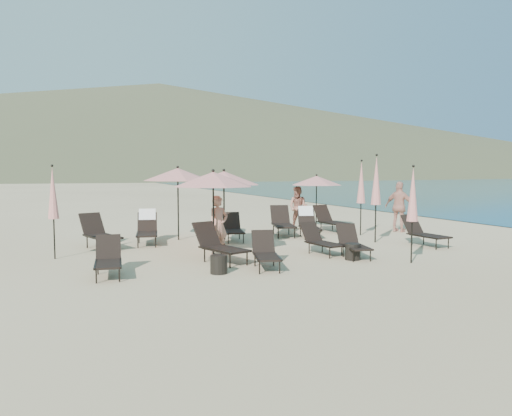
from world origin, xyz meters
name	(u,v)px	position (x,y,z in m)	size (l,w,h in m)	color
ground	(336,257)	(0.00, 0.00, 0.00)	(800.00, 800.00, 0.00)	#D6BA8C
volcanic_headland	(177,131)	(71.37, 302.62, 26.49)	(690.00, 690.00, 55.00)	brown
lounger_0	(108,258)	(-5.93, -0.06, 0.40)	(0.75, 1.54, 0.85)	black
lounger_1	(219,244)	(-3.13, 0.54, 0.46)	(1.14, 1.82, 0.98)	black
lounger_2	(266,252)	(-2.34, -0.61, 0.40)	(0.95, 1.57, 0.85)	black
lounger_3	(321,240)	(-0.13, 0.57, 0.40)	(0.74, 1.53, 0.84)	black
lounger_4	(353,243)	(0.42, -0.19, 0.40)	(0.90, 1.56, 0.84)	black
lounger_5	(424,232)	(3.56, 0.63, 0.43)	(0.70, 1.62, 0.92)	black
lounger_6	(99,232)	(-5.71, 4.06, 0.48)	(1.15, 1.88, 1.02)	black
lounger_7	(147,228)	(-4.22, 4.43, 0.51)	(0.95, 1.80, 1.06)	black
lounger_8	(233,228)	(-1.45, 4.02, 0.42)	(0.93, 1.65, 0.89)	black
lounger_9	(282,222)	(0.60, 4.50, 0.48)	(1.17, 1.92, 1.03)	black
lounger_10	(308,223)	(1.30, 3.86, 0.49)	(1.10, 1.75, 1.03)	black
lounger_11	(331,220)	(2.73, 4.69, 0.46)	(0.79, 1.75, 0.98)	black
umbrella_open_0	(213,179)	(-3.01, 1.33, 2.10)	(2.20, 2.20, 2.37)	black
umbrella_open_1	(224,178)	(-2.28, 2.57, 2.10)	(2.21, 2.21, 2.38)	black
umbrella_open_2	(178,174)	(-3.09, 4.86, 2.19)	(2.30, 2.30, 2.48)	black
umbrella_open_3	(317,181)	(2.66, 5.68, 1.91)	(2.01, 2.01, 2.17)	black
umbrella_closed_0	(413,195)	(1.30, -1.48, 1.72)	(0.29, 0.29, 2.48)	black
umbrella_closed_1	(361,183)	(3.18, 3.42, 1.88)	(0.32, 0.32, 2.70)	black
umbrella_closed_2	(53,193)	(-6.98, 2.67, 1.73)	(0.29, 0.29, 2.49)	black
umbrella_closed_3	(376,181)	(2.62, 1.80, 1.99)	(0.33, 0.33, 2.85)	black
side_table_0	(219,264)	(-3.59, -0.79, 0.21)	(0.39, 0.39, 0.42)	black
side_table_1	(353,252)	(0.20, -0.52, 0.21)	(0.41, 0.41, 0.43)	black
beachgoer_a	(218,225)	(-2.80, 1.56, 0.82)	(0.60, 0.39, 1.64)	tan
beachgoer_b	(298,207)	(2.10, 6.14, 0.84)	(0.82, 0.64, 1.68)	#A46754
beachgoer_c	(400,207)	(5.10, 3.69, 0.95)	(1.11, 0.46, 1.90)	tan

